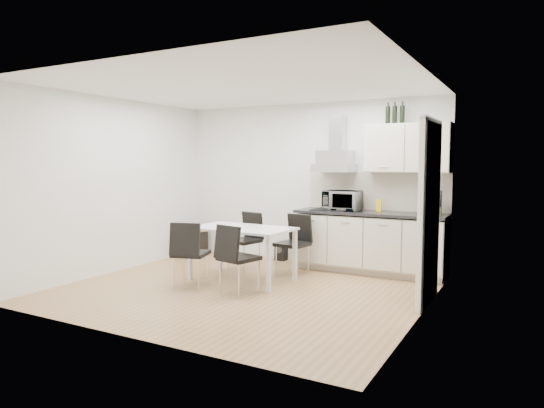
{
  "coord_description": "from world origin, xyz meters",
  "views": [
    {
      "loc": [
        3.29,
        -5.26,
        1.65
      ],
      "look_at": [
        0.24,
        0.33,
        1.1
      ],
      "focal_mm": 32.0,
      "sensor_mm": 36.0,
      "label": 1
    }
  ],
  "objects_px": {
    "kitchenette": "(374,218)",
    "floor_speaker": "(281,251)",
    "chair_far_right": "(292,245)",
    "guitar_amp": "(190,240)",
    "dining_table": "(242,233)",
    "chair_near_right": "(239,259)",
    "chair_near_left": "(191,254)",
    "chair_far_left": "(244,242)"
  },
  "relations": [
    {
      "from": "chair_near_left",
      "to": "chair_far_left",
      "type": "bearing_deg",
      "value": 70.74
    },
    {
      "from": "chair_far_left",
      "to": "chair_near_right",
      "type": "bearing_deg",
      "value": 132.9
    },
    {
      "from": "chair_near_left",
      "to": "guitar_amp",
      "type": "relative_size",
      "value": 1.33
    },
    {
      "from": "dining_table",
      "to": "chair_near_right",
      "type": "relative_size",
      "value": 1.62
    },
    {
      "from": "chair_near_left",
      "to": "floor_speaker",
      "type": "xyz_separation_m",
      "value": [
        0.22,
        2.15,
        -0.29
      ]
    },
    {
      "from": "dining_table",
      "to": "kitchenette",
      "type": "bearing_deg",
      "value": 45.14
    },
    {
      "from": "chair_far_right",
      "to": "guitar_amp",
      "type": "height_order",
      "value": "chair_far_right"
    },
    {
      "from": "floor_speaker",
      "to": "kitchenette",
      "type": "bearing_deg",
      "value": -6.49
    },
    {
      "from": "dining_table",
      "to": "chair_far_left",
      "type": "distance_m",
      "value": 0.71
    },
    {
      "from": "dining_table",
      "to": "floor_speaker",
      "type": "relative_size",
      "value": 4.82
    },
    {
      "from": "floor_speaker",
      "to": "chair_near_right",
      "type": "bearing_deg",
      "value": -77.4
    },
    {
      "from": "guitar_amp",
      "to": "chair_near_right",
      "type": "bearing_deg",
      "value": -26.82
    },
    {
      "from": "kitchenette",
      "to": "chair_near_right",
      "type": "xyz_separation_m",
      "value": [
        -1.14,
        -1.93,
        -0.39
      ]
    },
    {
      "from": "kitchenette",
      "to": "chair_far_left",
      "type": "relative_size",
      "value": 2.86
    },
    {
      "from": "chair_near_right",
      "to": "floor_speaker",
      "type": "bearing_deg",
      "value": 116.89
    },
    {
      "from": "kitchenette",
      "to": "floor_speaker",
      "type": "relative_size",
      "value": 8.5
    },
    {
      "from": "kitchenette",
      "to": "guitar_amp",
      "type": "distance_m",
      "value": 3.35
    },
    {
      "from": "chair_near_left",
      "to": "floor_speaker",
      "type": "height_order",
      "value": "chair_near_left"
    },
    {
      "from": "chair_near_left",
      "to": "guitar_amp",
      "type": "bearing_deg",
      "value": 111.94
    },
    {
      "from": "chair_far_left",
      "to": "guitar_amp",
      "type": "bearing_deg",
      "value": -8.02
    },
    {
      "from": "kitchenette",
      "to": "dining_table",
      "type": "xyz_separation_m",
      "value": [
        -1.46,
        -1.34,
        -0.16
      ]
    },
    {
      "from": "kitchenette",
      "to": "chair_far_right",
      "type": "height_order",
      "value": "kitchenette"
    },
    {
      "from": "kitchenette",
      "to": "chair_far_right",
      "type": "relative_size",
      "value": 2.86
    },
    {
      "from": "chair_far_right",
      "to": "chair_near_right",
      "type": "height_order",
      "value": "same"
    },
    {
      "from": "dining_table",
      "to": "chair_near_left",
      "type": "bearing_deg",
      "value": -118.81
    },
    {
      "from": "dining_table",
      "to": "guitar_amp",
      "type": "height_order",
      "value": "dining_table"
    },
    {
      "from": "kitchenette",
      "to": "floor_speaker",
      "type": "bearing_deg",
      "value": 174.23
    },
    {
      "from": "dining_table",
      "to": "floor_speaker",
      "type": "xyz_separation_m",
      "value": [
        -0.17,
        1.51,
        -0.52
      ]
    },
    {
      "from": "chair_far_left",
      "to": "floor_speaker",
      "type": "relative_size",
      "value": 2.97
    },
    {
      "from": "chair_near_left",
      "to": "floor_speaker",
      "type": "bearing_deg",
      "value": 67.65
    },
    {
      "from": "guitar_amp",
      "to": "chair_far_right",
      "type": "bearing_deg",
      "value": -0.15
    },
    {
      "from": "chair_far_right",
      "to": "guitar_amp",
      "type": "distance_m",
      "value": 2.35
    },
    {
      "from": "floor_speaker",
      "to": "guitar_amp",
      "type": "bearing_deg",
      "value": -169.18
    },
    {
      "from": "dining_table",
      "to": "guitar_amp",
      "type": "relative_size",
      "value": 2.16
    },
    {
      "from": "chair_near_left",
      "to": "dining_table",
      "type": "bearing_deg",
      "value": 42.1
    },
    {
      "from": "chair_far_right",
      "to": "dining_table",
      "type": "bearing_deg",
      "value": 63.57
    },
    {
      "from": "chair_near_left",
      "to": "floor_speaker",
      "type": "relative_size",
      "value": 2.97
    },
    {
      "from": "chair_near_right",
      "to": "guitar_amp",
      "type": "distance_m",
      "value": 2.79
    },
    {
      "from": "dining_table",
      "to": "chair_near_left",
      "type": "height_order",
      "value": "chair_near_left"
    },
    {
      "from": "chair_far_right",
      "to": "guitar_amp",
      "type": "bearing_deg",
      "value": -4.41
    },
    {
      "from": "dining_table",
      "to": "guitar_amp",
      "type": "xyz_separation_m",
      "value": [
        -1.83,
        1.17,
        -0.41
      ]
    },
    {
      "from": "dining_table",
      "to": "chair_far_left",
      "type": "height_order",
      "value": "chair_far_left"
    }
  ]
}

